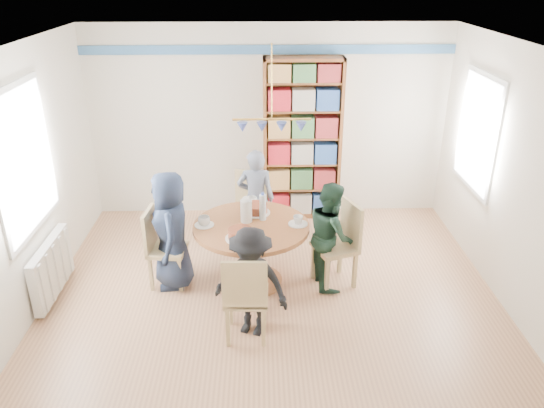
{
  "coord_description": "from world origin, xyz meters",
  "views": [
    {
      "loc": [
        -0.13,
        -4.74,
        3.4
      ],
      "look_at": [
        0.0,
        0.4,
        1.05
      ],
      "focal_mm": 35.0,
      "sensor_mm": 36.0,
      "label": 1
    }
  ],
  "objects_px": {
    "chair_right": "(341,240)",
    "bookshelf": "(302,142)",
    "chair_near": "(246,295)",
    "dining_table": "(252,240)",
    "person_right": "(331,235)",
    "chair_left": "(160,244)",
    "person_near": "(251,282)",
    "person_far": "(256,199)",
    "radiator": "(52,268)",
    "person_left": "(171,230)",
    "chair_far": "(250,203)"
  },
  "relations": [
    {
      "from": "chair_right",
      "to": "bookshelf",
      "type": "distance_m",
      "value": 1.95
    },
    {
      "from": "bookshelf",
      "to": "chair_near",
      "type": "bearing_deg",
      "value": -104.52
    },
    {
      "from": "dining_table",
      "to": "person_right",
      "type": "xyz_separation_m",
      "value": [
        0.89,
        -0.02,
        0.07
      ]
    },
    {
      "from": "chair_near",
      "to": "bookshelf",
      "type": "height_order",
      "value": "bookshelf"
    },
    {
      "from": "dining_table",
      "to": "chair_left",
      "type": "height_order",
      "value": "chair_left"
    },
    {
      "from": "chair_right",
      "to": "dining_table",
      "type": "bearing_deg",
      "value": 179.82
    },
    {
      "from": "person_near",
      "to": "bookshelf",
      "type": "distance_m",
      "value": 2.87
    },
    {
      "from": "chair_near",
      "to": "person_far",
      "type": "distance_m",
      "value": 1.96
    },
    {
      "from": "radiator",
      "to": "chair_near",
      "type": "xyz_separation_m",
      "value": [
        2.14,
        -0.82,
        0.17
      ]
    },
    {
      "from": "dining_table",
      "to": "person_left",
      "type": "relative_size",
      "value": 0.95
    },
    {
      "from": "chair_left",
      "to": "person_far",
      "type": "relative_size",
      "value": 0.71
    },
    {
      "from": "chair_left",
      "to": "chair_near",
      "type": "height_order",
      "value": "chair_near"
    },
    {
      "from": "chair_far",
      "to": "chair_near",
      "type": "distance_m",
      "value": 2.11
    },
    {
      "from": "dining_table",
      "to": "bookshelf",
      "type": "relative_size",
      "value": 0.57
    },
    {
      "from": "chair_right",
      "to": "person_left",
      "type": "bearing_deg",
      "value": 179.79
    },
    {
      "from": "person_left",
      "to": "person_right",
      "type": "distance_m",
      "value": 1.78
    },
    {
      "from": "chair_far",
      "to": "person_left",
      "type": "distance_m",
      "value": 1.38
    },
    {
      "from": "dining_table",
      "to": "person_far",
      "type": "xyz_separation_m",
      "value": [
        0.05,
        0.92,
        0.1
      ]
    },
    {
      "from": "person_left",
      "to": "person_right",
      "type": "xyz_separation_m",
      "value": [
        1.78,
        -0.03,
        -0.06
      ]
    },
    {
      "from": "radiator",
      "to": "person_near",
      "type": "relative_size",
      "value": 0.86
    },
    {
      "from": "chair_left",
      "to": "person_right",
      "type": "bearing_deg",
      "value": -1.3
    },
    {
      "from": "dining_table",
      "to": "chair_near",
      "type": "height_order",
      "value": "chair_near"
    },
    {
      "from": "person_left",
      "to": "bookshelf",
      "type": "distance_m",
      "value": 2.46
    },
    {
      "from": "person_far",
      "to": "bookshelf",
      "type": "relative_size",
      "value": 0.58
    },
    {
      "from": "chair_right",
      "to": "radiator",
      "type": "bearing_deg",
      "value": -176.32
    },
    {
      "from": "chair_right",
      "to": "person_far",
      "type": "height_order",
      "value": "person_far"
    },
    {
      "from": "chair_far",
      "to": "person_left",
      "type": "xyz_separation_m",
      "value": [
        -0.86,
        -1.07,
        0.17
      ]
    },
    {
      "from": "chair_right",
      "to": "person_right",
      "type": "bearing_deg",
      "value": -171.68
    },
    {
      "from": "chair_left",
      "to": "person_left",
      "type": "distance_m",
      "value": 0.23
    },
    {
      "from": "chair_near",
      "to": "person_right",
      "type": "relative_size",
      "value": 0.76
    },
    {
      "from": "chair_left",
      "to": "chair_right",
      "type": "distance_m",
      "value": 2.05
    },
    {
      "from": "chair_left",
      "to": "person_near",
      "type": "distance_m",
      "value": 1.39
    },
    {
      "from": "person_near",
      "to": "chair_left",
      "type": "bearing_deg",
      "value": 158.3
    },
    {
      "from": "chair_right",
      "to": "person_left",
      "type": "xyz_separation_m",
      "value": [
        -1.91,
        0.01,
        0.15
      ]
    },
    {
      "from": "radiator",
      "to": "person_left",
      "type": "bearing_deg",
      "value": 9.33
    },
    {
      "from": "chair_left",
      "to": "person_left",
      "type": "xyz_separation_m",
      "value": [
        0.14,
        -0.02,
        0.18
      ]
    },
    {
      "from": "chair_near",
      "to": "person_right",
      "type": "height_order",
      "value": "person_right"
    },
    {
      "from": "chair_near",
      "to": "person_far",
      "type": "relative_size",
      "value": 0.73
    },
    {
      "from": "dining_table",
      "to": "person_far",
      "type": "bearing_deg",
      "value": 87.12
    },
    {
      "from": "chair_right",
      "to": "person_far",
      "type": "xyz_separation_m",
      "value": [
        -0.97,
        0.93,
        0.11
      ]
    },
    {
      "from": "dining_table",
      "to": "chair_left",
      "type": "bearing_deg",
      "value": 178.82
    },
    {
      "from": "chair_left",
      "to": "chair_far",
      "type": "bearing_deg",
      "value": 46.57
    },
    {
      "from": "person_near",
      "to": "radiator",
      "type": "bearing_deg",
      "value": -177.51
    },
    {
      "from": "chair_right",
      "to": "chair_near",
      "type": "height_order",
      "value": "chair_right"
    },
    {
      "from": "radiator",
      "to": "chair_near",
      "type": "distance_m",
      "value": 2.3
    },
    {
      "from": "person_right",
      "to": "bookshelf",
      "type": "bearing_deg",
      "value": -0.9
    },
    {
      "from": "chair_far",
      "to": "person_right",
      "type": "relative_size",
      "value": 0.76
    },
    {
      "from": "person_right",
      "to": "bookshelf",
      "type": "relative_size",
      "value": 0.55
    },
    {
      "from": "dining_table",
      "to": "chair_right",
      "type": "bearing_deg",
      "value": -0.18
    },
    {
      "from": "chair_left",
      "to": "person_left",
      "type": "height_order",
      "value": "person_left"
    }
  ]
}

